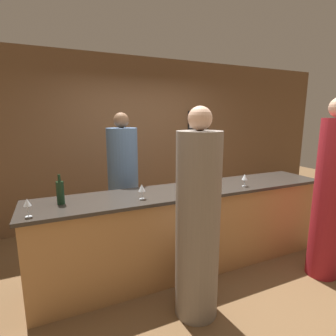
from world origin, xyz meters
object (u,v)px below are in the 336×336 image
object	(u,v)px
wine_bottle_0	(60,192)
guest_0	(198,224)
guest_1	(329,196)
bartender	(124,190)

from	to	relation	value
wine_bottle_0	guest_0	bearing A→B (deg)	-34.04
guest_1	wine_bottle_0	bearing A→B (deg)	163.45
bartender	wine_bottle_0	world-z (taller)	bartender
bartender	guest_1	xyz separation A→B (m)	(1.94, -1.48, 0.09)
bartender	guest_0	bearing A→B (deg)	102.16
guest_0	guest_1	bearing A→B (deg)	-2.63
guest_0	guest_1	xyz separation A→B (m)	(1.63, -0.07, 0.07)
guest_1	wine_bottle_0	distance (m)	2.84
bartender	guest_0	xyz separation A→B (m)	(0.30, -1.40, 0.02)
guest_1	bartender	bearing A→B (deg)	142.63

